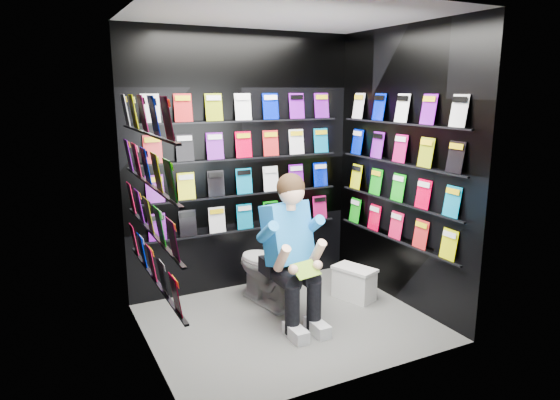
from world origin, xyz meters
name	(u,v)px	position (x,y,z in m)	size (l,w,h in m)	color
floor	(288,322)	(0.00, 0.00, 0.00)	(2.40, 2.40, 0.00)	slate
ceiling	(289,14)	(0.00, 0.00, 2.60)	(2.40, 2.40, 0.00)	white
wall_back	(243,163)	(0.00, 1.00, 1.30)	(2.40, 0.04, 2.60)	black
wall_front	(359,202)	(0.00, -1.00, 1.30)	(2.40, 0.04, 2.60)	black
wall_left	(143,191)	(-1.20, 0.00, 1.30)	(0.04, 2.00, 2.60)	black
wall_right	(402,169)	(1.20, 0.00, 1.30)	(0.04, 2.00, 2.60)	black
comics_back	(244,163)	(0.00, 0.97, 1.31)	(2.10, 0.06, 1.37)	red
comics_left	(147,190)	(-1.17, 0.00, 1.31)	(0.06, 1.70, 1.37)	red
comics_right	(399,168)	(1.17, 0.00, 1.31)	(0.06, 1.70, 1.37)	red
toilet	(268,267)	(0.02, 0.47, 0.37)	(0.42, 0.75, 0.73)	white
longbox	(354,284)	(0.82, 0.17, 0.15)	(0.22, 0.39, 0.29)	silver
longbox_lid	(355,269)	(0.82, 0.17, 0.31)	(0.24, 0.41, 0.03)	silver
reader	(286,235)	(0.02, 0.09, 0.79)	(0.55, 0.80, 1.47)	blue
held_comic	(306,270)	(0.02, -0.26, 0.58)	(0.24, 0.01, 0.16)	green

